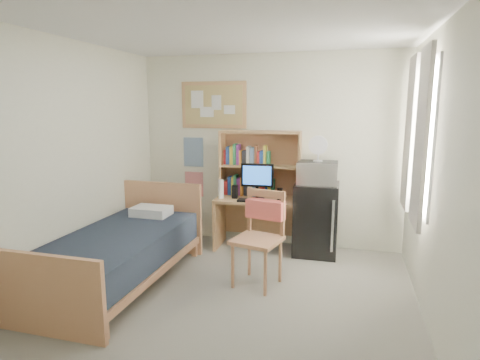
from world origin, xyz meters
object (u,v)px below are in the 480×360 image
(microwave, at_px, (317,173))
(desk_fan, at_px, (318,150))
(bed, at_px, (119,259))
(bulletin_board, at_px, (214,105))
(speaker_right, at_px, (280,194))
(desk, at_px, (258,223))
(desk_chair, at_px, (257,239))
(mini_fridge, at_px, (316,219))
(monitor, at_px, (257,182))
(speaker_left, at_px, (235,192))

(microwave, distance_m, desk_fan, 0.29)
(bed, height_order, microwave, microwave)
(bulletin_board, relative_size, speaker_right, 5.83)
(desk, relative_size, speaker_right, 6.88)
(bulletin_board, xyz_separation_m, bed, (-0.48, -1.78, -1.64))
(desk, height_order, desk_chair, desk_chair)
(desk, distance_m, bed, 1.91)
(mini_fridge, height_order, desk_fan, desk_fan)
(mini_fridge, bearing_deg, desk_fan, -90.00)
(mini_fridge, height_order, microwave, microwave)
(desk, relative_size, desk_fan, 3.82)
(bulletin_board, bearing_deg, speaker_right, -18.13)
(monitor, bearing_deg, desk_chair, -79.74)
(desk_chair, bearing_deg, speaker_right, 100.67)
(desk_fan, bearing_deg, monitor, -177.61)
(mini_fridge, xyz_separation_m, speaker_right, (-0.47, -0.05, 0.31))
(desk_fan, bearing_deg, speaker_left, -177.81)
(bed, bearing_deg, monitor, 50.59)
(monitor, bearing_deg, bulletin_board, 151.37)
(bulletin_board, bearing_deg, microwave, -11.42)
(mini_fridge, distance_m, microwave, 0.61)
(desk, distance_m, speaker_left, 0.53)
(microwave, bearing_deg, mini_fridge, 90.00)
(desk_chair, height_order, microwave, microwave)
(desk_fan, bearing_deg, desk_chair, -116.25)
(bulletin_board, xyz_separation_m, mini_fridge, (1.48, -0.28, -1.45))
(speaker_left, relative_size, speaker_right, 1.09)
(bulletin_board, xyz_separation_m, desk_chair, (0.95, -1.41, -1.41))
(desk, bearing_deg, bed, -131.24)
(monitor, distance_m, speaker_left, 0.33)
(bed, xyz_separation_m, speaker_right, (1.49, 1.45, 0.49))
(mini_fridge, height_order, bed, mini_fridge)
(speaker_left, bearing_deg, microwave, 0.51)
(desk, xyz_separation_m, microwave, (0.77, -0.01, 0.73))
(desk, distance_m, mini_fridge, 0.78)
(monitor, height_order, speaker_left, monitor)
(speaker_right, bearing_deg, microwave, 1.15)
(bulletin_board, xyz_separation_m, desk, (0.70, -0.28, -1.57))
(speaker_right, bearing_deg, speaker_left, 180.00)
(bed, xyz_separation_m, microwave, (1.96, 1.48, 0.79))
(microwave, bearing_deg, desk_fan, 0.00)
(desk, relative_size, bed, 0.54)
(desk_chair, relative_size, microwave, 2.08)
(mini_fridge, xyz_separation_m, bed, (-1.96, -1.50, -0.18))
(bulletin_board, height_order, mini_fridge, bulletin_board)
(bed, relative_size, monitor, 4.54)
(desk, bearing_deg, desk_chair, -80.28)
(bulletin_board, height_order, desk, bulletin_board)
(desk_chair, height_order, desk_fan, desk_fan)
(bulletin_board, relative_size, desk, 0.85)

